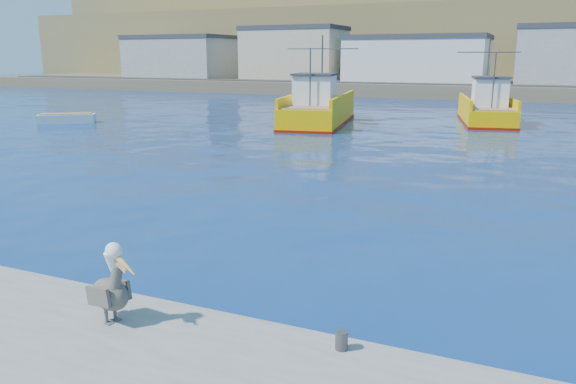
# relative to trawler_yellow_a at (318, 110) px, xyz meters

# --- Properties ---
(ground) EXTENTS (260.00, 260.00, 0.00)m
(ground) POSITION_rel_trawler_yellow_a_xyz_m (9.56, -28.52, -1.07)
(ground) COLOR navy
(ground) RESTS_ON ground
(dock_bollards) EXTENTS (36.20, 0.20, 0.30)m
(dock_bollards) POSITION_rel_trawler_yellow_a_xyz_m (10.16, -31.92, -0.42)
(dock_bollards) COLOR #4C4C4C
(dock_bollards) RESTS_ON dock
(far_shore) EXTENTS (200.00, 81.00, 24.00)m
(far_shore) POSITION_rel_trawler_yellow_a_xyz_m (9.57, 80.68, 7.91)
(far_shore) COLOR brown
(far_shore) RESTS_ON ground
(trawler_yellow_a) EXTENTS (6.01, 12.33, 6.58)m
(trawler_yellow_a) POSITION_rel_trawler_yellow_a_xyz_m (0.00, 0.00, 0.00)
(trawler_yellow_a) COLOR #F3B100
(trawler_yellow_a) RESTS_ON ground
(trawler_yellow_b) EXTENTS (5.32, 10.35, 6.33)m
(trawler_yellow_b) POSITION_rel_trawler_yellow_a_xyz_m (11.47, 5.85, -0.10)
(trawler_yellow_b) COLOR #F3B100
(trawler_yellow_b) RESTS_ON ground
(skiff_left) EXTENTS (4.18, 3.49, 0.89)m
(skiff_left) POSITION_rel_trawler_yellow_a_xyz_m (-17.76, -7.15, -0.78)
(skiff_left) COLOR silver
(skiff_left) RESTS_ON ground
(pelican) EXTENTS (1.19, 0.63, 1.47)m
(pelican) POSITION_rel_trawler_yellow_a_xyz_m (8.68, -32.64, 0.06)
(pelican) COLOR #595451
(pelican) RESTS_ON dock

